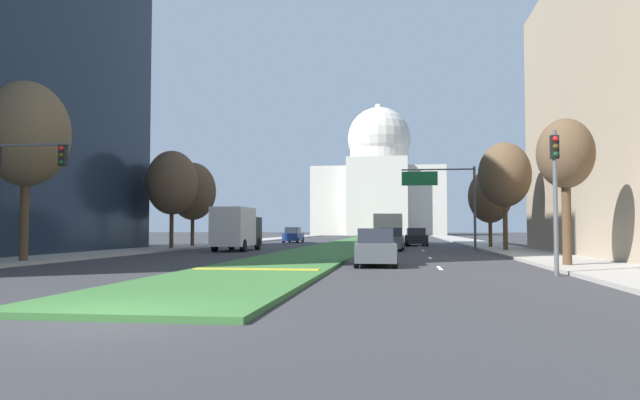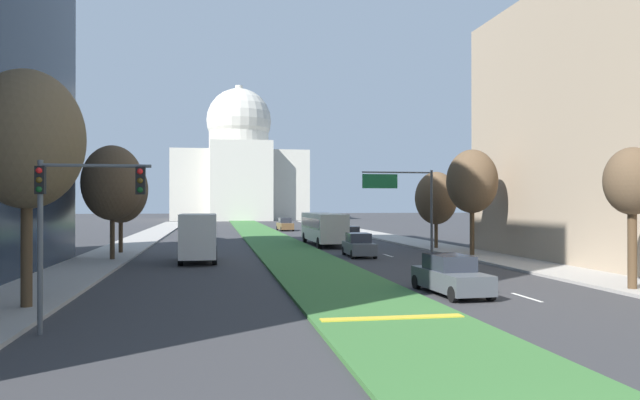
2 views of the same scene
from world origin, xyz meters
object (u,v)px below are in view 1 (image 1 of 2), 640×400
at_px(street_tree_right_mid, 505,175).
at_px(city_bus, 389,227).
at_px(box_truck_delivery, 237,228).
at_px(sedan_midblock, 391,240).
at_px(street_tree_left_far, 193,191).
at_px(capitol_building, 379,186).
at_px(traffic_light_near_left, 15,176).
at_px(sedan_distant, 416,237).
at_px(street_tree_right_near, 565,156).
at_px(sedan_very_far, 392,234).
at_px(traffic_light_near_right, 555,183).
at_px(street_tree_left_mid, 172,183).
at_px(sedan_far_horizon, 293,235).
at_px(sedan_lead_stopped, 375,248).
at_px(street_tree_left_near, 26,134).
at_px(street_tree_right_far, 490,196).
at_px(overhead_guide_sign, 446,190).

height_order(street_tree_right_mid, city_bus, street_tree_right_mid).
bearing_deg(box_truck_delivery, sedan_midblock, 10.34).
relative_size(street_tree_right_mid, street_tree_left_far, 1.05).
relative_size(capitol_building, street_tree_right_mid, 4.11).
xyz_separation_m(traffic_light_near_left, sedan_distant, (16.80, 36.02, -3.00)).
bearing_deg(street_tree_right_near, sedan_very_far, 97.92).
xyz_separation_m(traffic_light_near_right, sedan_distant, (-4.07, 35.94, -2.51)).
distance_m(street_tree_left_mid, street_tree_right_mid, 25.23).
bearing_deg(city_bus, street_tree_right_near, -75.26).
bearing_deg(sedan_far_horizon, box_truck_delivery, -89.25).
distance_m(sedan_very_far, city_bus, 28.91).
height_order(sedan_lead_stopped, sedan_far_horizon, sedan_far_horizon).
height_order(street_tree_right_mid, sedan_midblock, street_tree_right_mid).
distance_m(traffic_light_near_right, sedan_far_horizon, 49.74).
height_order(sedan_lead_stopped, box_truck_delivery, box_truck_delivery).
distance_m(street_tree_left_near, city_bus, 35.60).
relative_size(sedan_midblock, sedan_very_far, 0.95).
bearing_deg(street_tree_right_far, street_tree_left_mid, -166.89).
height_order(traffic_light_near_right, sedan_midblock, traffic_light_near_right).
relative_size(traffic_light_near_right, street_tree_right_far, 0.79).
height_order(street_tree_left_near, street_tree_right_near, street_tree_left_near).
xyz_separation_m(overhead_guide_sign, sedan_distant, (-2.12, 10.62, -3.86)).
bearing_deg(street_tree_right_far, sedan_very_far, 103.60).
bearing_deg(street_tree_right_near, street_tree_left_far, 136.49).
xyz_separation_m(street_tree_left_mid, street_tree_right_mid, (25.20, -1.14, 0.22)).
relative_size(capitol_building, city_bus, 2.92).
bearing_deg(box_truck_delivery, overhead_guide_sign, 15.22).
relative_size(street_tree_left_far, box_truck_delivery, 1.17).
height_order(street_tree_right_near, sedan_distant, street_tree_right_near).
height_order(street_tree_left_far, sedan_lead_stopped, street_tree_left_far).
bearing_deg(street_tree_right_mid, sedan_lead_stopped, -117.31).
bearing_deg(box_truck_delivery, sedan_very_far, 75.91).
bearing_deg(box_truck_delivery, traffic_light_near_right, -50.03).
distance_m(street_tree_left_near, sedan_lead_stopped, 17.57).
relative_size(overhead_guide_sign, street_tree_right_far, 0.99).
relative_size(capitol_building, street_tree_left_mid, 4.12).
bearing_deg(capitol_building, street_tree_right_far, -82.41).
relative_size(street_tree_left_mid, street_tree_right_far, 1.19).
xyz_separation_m(sedan_midblock, sedan_distant, (2.16, 12.80, -0.01)).
bearing_deg(street_tree_left_mid, sedan_far_horizon, 77.16).
bearing_deg(street_tree_right_far, street_tree_left_near, -135.88).
distance_m(street_tree_right_far, sedan_midblock, 10.30).
bearing_deg(street_tree_left_far, street_tree_left_near, -89.21).
bearing_deg(sedan_far_horizon, traffic_light_near_left, -93.57).
height_order(overhead_guide_sign, sedan_distant, overhead_guide_sign).
distance_m(traffic_light_near_right, sedan_very_far, 64.60).
height_order(street_tree_left_near, street_tree_left_far, street_tree_left_near).
bearing_deg(street_tree_left_near, overhead_guide_sign, 44.72).
xyz_separation_m(street_tree_left_near, street_tree_left_far, (-0.33, 24.07, -1.29)).
xyz_separation_m(street_tree_left_far, sedan_very_far, (16.84, 35.96, -4.07)).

